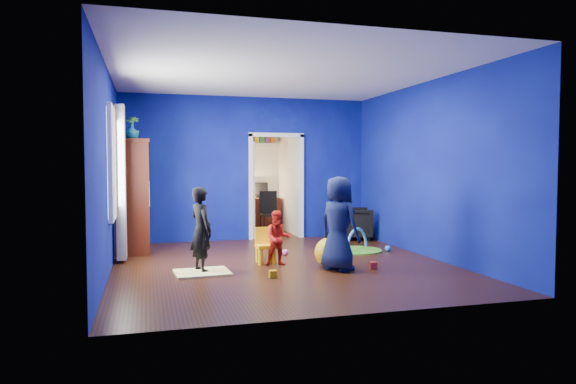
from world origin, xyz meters
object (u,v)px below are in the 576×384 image
object	(u,v)px
tv_armoire	(133,196)
folding_chair	(270,214)
child_black	(201,230)
hopper_ball	(329,252)
child_navy	(339,224)
vase	(131,132)
study_desk	(261,214)
crt_tv	(135,194)
kid_chair	(266,247)
play_mat	(357,250)
toddler_red	(278,238)
armchair	(354,223)

from	to	relation	value
tv_armoire	folding_chair	xyz separation A→B (m)	(2.82, 1.46, -0.52)
child_black	hopper_ball	size ratio (longest dim) A/B	2.74
child_navy	vase	size ratio (longest dim) A/B	5.50
tv_armoire	study_desk	distance (m)	3.76
child_black	crt_tv	bearing A→B (deg)	2.09
child_black	hopper_ball	xyz separation A→B (m)	(1.88, -0.14, -0.39)
kid_chair	play_mat	distance (m)	1.97
child_black	study_desk	xyz separation A→B (m)	(1.85, 4.49, -0.23)
hopper_ball	play_mat	distance (m)	1.58
child_navy	play_mat	size ratio (longest dim) A/B	1.53
toddler_red	folding_chair	distance (m)	3.42
toddler_red	crt_tv	world-z (taller)	crt_tv
child_black	study_desk	distance (m)	4.86
hopper_ball	kid_chair	xyz separation A→B (m)	(-0.85, 0.53, 0.03)
armchair	crt_tv	xyz separation A→B (m)	(-4.28, -0.36, 0.69)
armchair	crt_tv	distance (m)	4.35
armchair	play_mat	distance (m)	1.47
hopper_ball	study_desk	size ratio (longest dim) A/B	0.50
child_navy	hopper_ball	xyz separation A→B (m)	(-0.05, 0.25, -0.46)
play_mat	study_desk	world-z (taller)	study_desk
tv_armoire	play_mat	world-z (taller)	tv_armoire
toddler_red	kid_chair	xyz separation A→B (m)	(-0.15, 0.20, -0.17)
vase	study_desk	size ratio (longest dim) A/B	0.28
child_navy	hopper_ball	distance (m)	0.52
hopper_ball	tv_armoire	bearing A→B (deg)	142.03
vase	hopper_ball	xyz separation A→B (m)	(2.85, -1.92, -1.86)
hopper_ball	kid_chair	world-z (taller)	kid_chair
study_desk	folding_chair	bearing A→B (deg)	-90.00
armchair	folding_chair	world-z (taller)	folding_chair
kid_chair	study_desk	size ratio (longest dim) A/B	0.57
folding_chair	child_black	bearing A→B (deg)	-117.58
tv_armoire	hopper_ball	world-z (taller)	tv_armoire
toddler_red	crt_tv	xyz separation A→B (m)	(-2.10, 1.89, 0.60)
vase	folding_chair	world-z (taller)	vase
vase	play_mat	world-z (taller)	vase
child_navy	crt_tv	xyz separation A→B (m)	(-2.86, 2.47, 0.34)
child_black	folding_chair	xyz separation A→B (m)	(1.85, 3.53, -0.15)
toddler_red	vase	distance (m)	3.15
child_navy	kid_chair	world-z (taller)	child_navy
child_black	toddler_red	world-z (taller)	child_black
play_mat	folding_chair	world-z (taller)	folding_chair
child_black	kid_chair	world-z (taller)	child_black
child_navy	vase	world-z (taller)	vase
child_navy	study_desk	world-z (taller)	child_navy
armchair	crt_tv	size ratio (longest dim) A/B	1.02
kid_chair	crt_tv	bearing A→B (deg)	136.42
vase	kid_chair	distance (m)	3.05
child_navy	play_mat	distance (m)	1.86
child_navy	study_desk	bearing A→B (deg)	-28.64
vase	kid_chair	world-z (taller)	vase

